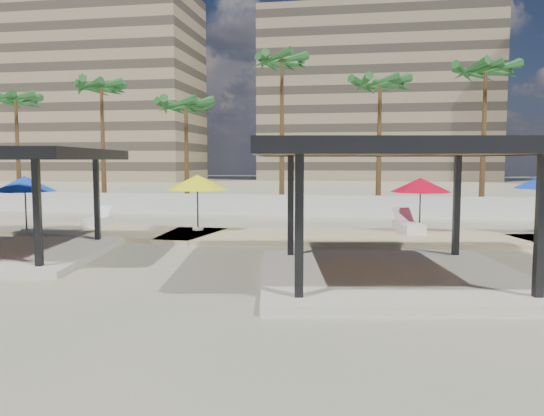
# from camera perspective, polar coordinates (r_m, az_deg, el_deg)

# --- Properties ---
(ground) EXTENTS (200.00, 200.00, 0.00)m
(ground) POSITION_cam_1_polar(r_m,az_deg,el_deg) (14.78, 1.46, -7.26)
(ground) COLOR tan
(ground) RESTS_ON ground
(promenade) EXTENTS (44.45, 7.97, 0.24)m
(promenade) POSITION_cam_1_polar(r_m,az_deg,el_deg) (22.17, 9.48, -3.02)
(promenade) COLOR #C6B284
(promenade) RESTS_ON ground
(boundary_wall) EXTENTS (56.00, 0.30, 1.20)m
(boundary_wall) POSITION_cam_1_polar(r_m,az_deg,el_deg) (30.46, 5.81, 0.24)
(boundary_wall) COLOR silver
(boundary_wall) RESTS_ON ground
(building_west) EXTENTS (34.00, 16.00, 32.40)m
(building_west) POSITION_cam_1_polar(r_m,az_deg,el_deg) (94.13, -18.70, 12.20)
(building_west) COLOR #937F60
(building_west) RESTS_ON ground
(building_mid) EXTENTS (38.00, 16.00, 30.40)m
(building_mid) POSITION_cam_1_polar(r_m,az_deg,el_deg) (92.97, 11.11, 11.85)
(building_mid) COLOR #847259
(building_mid) RESTS_ON ground
(pavilion_central) EXTENTS (8.31, 8.31, 3.65)m
(pavilion_central) POSITION_cam_1_polar(r_m,az_deg,el_deg) (14.31, 12.86, 1.04)
(pavilion_central) COLOR beige
(pavilion_central) RESTS_ON ground
(umbrella_b) EXTENTS (3.00, 3.00, 2.39)m
(umbrella_b) POSITION_cam_1_polar(r_m,az_deg,el_deg) (22.96, -8.03, 2.72)
(umbrella_b) COLOR beige
(umbrella_b) RESTS_ON promenade
(umbrella_c) EXTENTS (2.58, 2.58, 2.27)m
(umbrella_c) POSITION_cam_1_polar(r_m,az_deg,el_deg) (23.40, 15.69, 2.38)
(umbrella_c) COLOR beige
(umbrella_c) RESTS_ON promenade
(umbrella_f) EXTENTS (3.13, 3.13, 2.34)m
(umbrella_f) POSITION_cam_1_polar(r_m,az_deg,el_deg) (24.48, -25.05, 2.35)
(umbrella_f) COLOR beige
(umbrella_f) RESTS_ON promenade
(lounger_a) EXTENTS (0.92, 2.19, 0.81)m
(lounger_a) POSITION_cam_1_polar(r_m,az_deg,el_deg) (26.21, -18.23, -1.27)
(lounger_a) COLOR white
(lounger_a) RESTS_ON promenade
(lounger_b) EXTENTS (1.26, 2.53, 0.92)m
(lounger_b) POSITION_cam_1_polar(r_m,az_deg,el_deg) (23.20, 14.44, -1.90)
(lounger_b) COLOR white
(lounger_b) RESTS_ON promenade
(palm_a) EXTENTS (3.00, 3.00, 8.11)m
(palm_a) POSITION_cam_1_polar(r_m,az_deg,el_deg) (40.11, -25.85, 10.09)
(palm_a) COLOR brown
(palm_a) RESTS_ON ground
(palm_b) EXTENTS (3.00, 3.00, 8.85)m
(palm_b) POSITION_cam_1_polar(r_m,az_deg,el_deg) (37.42, -17.87, 11.83)
(palm_b) COLOR brown
(palm_b) RESTS_ON ground
(palm_c) EXTENTS (3.00, 3.00, 7.46)m
(palm_c) POSITION_cam_1_polar(r_m,az_deg,el_deg) (34.38, -9.24, 10.42)
(palm_c) COLOR brown
(palm_c) RESTS_ON ground
(palm_d) EXTENTS (3.00, 3.00, 10.17)m
(palm_d) POSITION_cam_1_polar(r_m,az_deg,el_deg) (34.07, 1.08, 14.87)
(palm_d) COLOR brown
(palm_d) RESTS_ON ground
(palm_e) EXTENTS (3.00, 3.00, 8.60)m
(palm_e) POSITION_cam_1_polar(r_m,az_deg,el_deg) (32.98, 11.55, 12.51)
(palm_e) COLOR brown
(palm_e) RESTS_ON ground
(palm_f) EXTENTS (3.00, 3.00, 9.25)m
(palm_f) POSITION_cam_1_polar(r_m,az_deg,el_deg) (33.97, 22.00, 13.07)
(palm_f) COLOR brown
(palm_f) RESTS_ON ground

